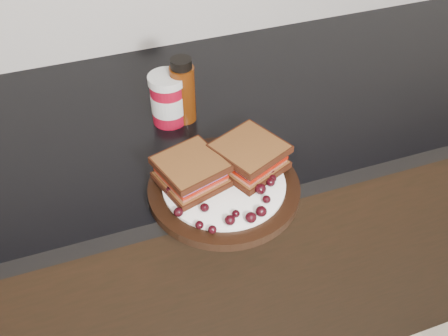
{
  "coord_description": "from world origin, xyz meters",
  "views": [
    {
      "loc": [
        -0.26,
        0.82,
        1.56
      ],
      "look_at": [
        -0.04,
        1.43,
        0.96
      ],
      "focal_mm": 40.0,
      "sensor_mm": 36.0,
      "label": 1
    }
  ],
  "objects_px": {
    "plate": "(224,188)",
    "condiment_jar": "(168,99)",
    "oil_bottle": "(183,90)",
    "sandwich_left": "(191,172)"
  },
  "relations": [
    {
      "from": "oil_bottle",
      "to": "plate",
      "type": "bearing_deg",
      "value": -88.98
    },
    {
      "from": "plate",
      "to": "condiment_jar",
      "type": "height_order",
      "value": "condiment_jar"
    },
    {
      "from": "plate",
      "to": "oil_bottle",
      "type": "xyz_separation_m",
      "value": [
        -0.0,
        0.24,
        0.06
      ]
    },
    {
      "from": "plate",
      "to": "oil_bottle",
      "type": "height_order",
      "value": "oil_bottle"
    },
    {
      "from": "sandwich_left",
      "to": "condiment_jar",
      "type": "distance_m",
      "value": 0.22
    },
    {
      "from": "sandwich_left",
      "to": "oil_bottle",
      "type": "bearing_deg",
      "value": 60.35
    },
    {
      "from": "sandwich_left",
      "to": "oil_bottle",
      "type": "relative_size",
      "value": 0.75
    },
    {
      "from": "oil_bottle",
      "to": "sandwich_left",
      "type": "bearing_deg",
      "value": -102.99
    },
    {
      "from": "condiment_jar",
      "to": "oil_bottle",
      "type": "bearing_deg",
      "value": -4.62
    },
    {
      "from": "plate",
      "to": "oil_bottle",
      "type": "bearing_deg",
      "value": 91.02
    }
  ]
}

